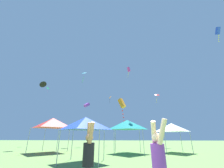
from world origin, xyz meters
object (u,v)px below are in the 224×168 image
Objects in this scene: canopy_tent_white at (172,127)px; kite_black_delta at (43,84)px; canopy_tent_blue at (85,123)px; canopy_tent_red at (53,123)px; person_flyer_black at (88,157)px; kite_cyan_diamond at (84,73)px; kite_purple_box at (87,105)px; person_watcher_purple at (159,162)px; kite_orange_box at (122,104)px; kite_cyan_delta at (48,88)px; kite_magenta_box at (129,70)px; kite_blue_box at (218,31)px; canopy_tent_teal at (127,125)px; kite_red_delta at (157,95)px; kite_orange_delta at (110,97)px.

canopy_tent_white is 20.76m from kite_black_delta.
canopy_tent_red is at bearing 132.72° from canopy_tent_blue.
kite_cyan_diamond reaches higher than person_flyer_black.
canopy_tent_blue is at bearing -75.91° from kite_purple_box.
person_watcher_purple is 16.04m from kite_orange_box.
person_watcher_purple is 7.72m from canopy_tent_blue.
person_flyer_black is at bearing -58.87° from canopy_tent_red.
person_watcher_purple is 0.70× the size of canopy_tent_blue.
kite_cyan_delta reaches higher than kite_black_delta.
kite_cyan_diamond is (-1.34, 1.26, 7.39)m from kite_purple_box.
canopy_tent_white is at bearing -18.10° from kite_orange_box.
canopy_tent_red is at bearing -43.48° from kite_black_delta.
kite_purple_box is at bearing 133.55° from kite_orange_box.
kite_magenta_box is (3.96, 8.06, 8.34)m from canopy_tent_blue.
kite_blue_box reaches higher than kite_black_delta.
canopy_tent_blue is at bearing -120.18° from canopy_tent_teal.
kite_cyan_diamond is (-8.70, 11.21, 11.88)m from canopy_tent_teal.
kite_magenta_box is 13.47m from kite_cyan_diamond.
kite_purple_box is (1.48, 9.89, 4.24)m from canopy_tent_red.
kite_red_delta reaches higher than canopy_tent_white.
canopy_tent_blue is at bearing -121.46° from kite_red_delta.
kite_cyan_delta reaches higher than canopy_tent_teal.
canopy_tent_white is 1.17× the size of kite_cyan_diamond.
kite_magenta_box is at bearing 12.93° from canopy_tent_red.
canopy_tent_red is (-8.84, 0.07, 0.25)m from canopy_tent_teal.
kite_cyan_diamond is (-9.27, 8.99, 3.86)m from kite_magenta_box.
person_watcher_purple is 12.59m from canopy_tent_teal.
kite_orange_box is (-0.56, 2.81, 3.02)m from canopy_tent_teal.
canopy_tent_teal reaches higher than person_watcher_purple.
kite_orange_box is (-0.83, 15.27, 4.84)m from person_watcher_purple.
kite_black_delta reaches higher than kite_red_delta.
kite_black_delta reaches higher than kite_orange_box.
person_watcher_purple is 17.68m from kite_magenta_box.
canopy_tent_blue is 12.25m from kite_magenta_box.
kite_purple_box is at bearing -43.05° from kite_cyan_diamond.
kite_red_delta is 15.03m from kite_blue_box.
canopy_tent_red is 2.27× the size of kite_orange_delta.
canopy_tent_red is at bearing -176.48° from canopy_tent_white.
kite_black_delta is 1.10× the size of kite_cyan_delta.
canopy_tent_red is (-14.03, -0.86, 0.52)m from canopy_tent_white.
kite_cyan_delta is at bearing 122.70° from person_flyer_black.
canopy_tent_blue is 23.06m from kite_orange_delta.
kite_orange_delta is (-3.88, 13.63, -0.52)m from kite_magenta_box.
person_flyer_black is 29.16m from kite_orange_delta.
kite_red_delta is at bearing -4.62° from kite_cyan_diamond.
kite_cyan_delta reaches higher than kite_magenta_box.
kite_purple_box reaches higher than person_watcher_purple.
canopy_tent_blue is 2.40× the size of kite_cyan_delta.
kite_cyan_diamond is (-13.89, 10.28, 12.15)m from canopy_tent_white.
kite_cyan_diamond is (-14.99, 1.21, 5.63)m from kite_red_delta.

